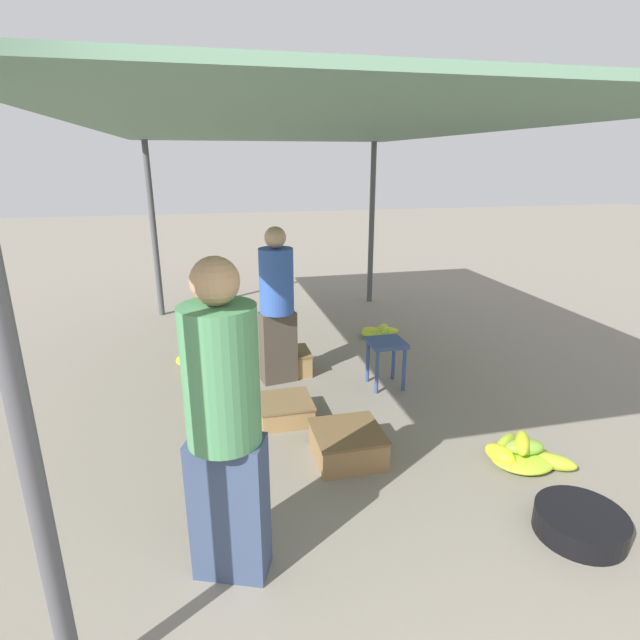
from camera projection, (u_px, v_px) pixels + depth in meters
name	position (u px, v px, depth m)	size (l,w,h in m)	color
canopy_post_front_left	(26.00, 445.00, 1.73)	(0.08, 0.08, 2.37)	#4C4C51
canopy_post_back_left	(154.00, 232.00, 6.80)	(0.08, 0.08, 2.37)	#4C4C51
canopy_post_back_right	(372.00, 225.00, 7.48)	(0.08, 0.08, 2.37)	#4C4C51
canopy_tarp	(306.00, 127.00, 4.24)	(3.53, 5.88, 0.04)	#567A60
vendor_foreground	(224.00, 423.00, 2.44)	(0.47, 0.47, 1.72)	#384766
stool	(386.00, 350.00, 4.80)	(0.34, 0.34, 0.47)	#384C84
basin_black	(580.00, 523.00, 2.95)	(0.52, 0.52, 0.15)	black
banana_pile_left_0	(203.00, 359.00, 5.43)	(0.59, 0.65, 0.16)	#96C031
banana_pile_left_1	(203.00, 333.00, 6.17)	(0.48, 0.40, 0.19)	#77B437
banana_pile_left_2	(214.00, 395.00, 4.56)	(0.53, 0.50, 0.18)	#B8CE2B
banana_pile_right_0	(522.00, 454.00, 3.64)	(0.63, 0.56, 0.23)	#AECA2D
banana_pile_right_1	(380.00, 333.00, 6.22)	(0.50, 0.43, 0.16)	yellow
crate_near	(348.00, 444.00, 3.69)	(0.50, 0.50, 0.23)	olive
crate_mid	(290.00, 362.00, 5.19)	(0.41, 0.41, 0.24)	#9E7A4C
crate_far	(285.00, 409.00, 4.26)	(0.45, 0.45, 0.18)	#9E7A4C
shopper_walking_mid	(277.00, 304.00, 4.79)	(0.38, 0.38, 1.54)	#4C4238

